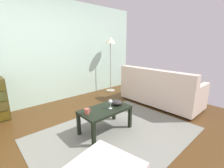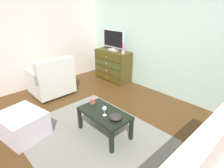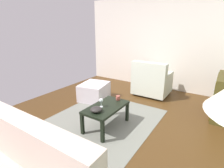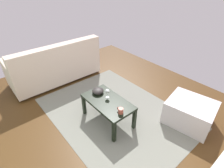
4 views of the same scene
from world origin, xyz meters
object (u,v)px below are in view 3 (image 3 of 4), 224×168
(mug, at_px, (118,98))
(bowl_decorative, at_px, (96,109))
(ottoman, at_px, (94,91))
(wine_glass, at_px, (101,101))
(coffee_table, at_px, (106,109))
(armchair, at_px, (151,82))

(mug, distance_m, bowl_decorative, 0.61)
(bowl_decorative, bearing_deg, ottoman, -139.69)
(wine_glass, height_order, ottoman, wine_glass)
(bowl_decorative, relative_size, ottoman, 0.27)
(coffee_table, height_order, armchair, armchair)
(ottoman, bearing_deg, coffee_table, 48.02)
(mug, height_order, bowl_decorative, bowl_decorative)
(wine_glass, distance_m, mug, 0.43)
(coffee_table, bearing_deg, armchair, 177.47)
(coffee_table, bearing_deg, mug, 173.82)
(coffee_table, relative_size, ottoman, 1.22)
(wine_glass, xyz_separation_m, ottoman, (-0.96, -0.93, -0.33))
(bowl_decorative, relative_size, armchair, 0.21)
(wine_glass, height_order, mug, wine_glass)
(coffee_table, distance_m, armchair, 1.95)
(ottoman, bearing_deg, armchair, 134.62)
(wine_glass, bearing_deg, coffee_table, 144.00)
(ottoman, bearing_deg, wine_glass, 44.26)
(coffee_table, xyz_separation_m, bowl_decorative, (0.27, -0.01, 0.10))
(coffee_table, xyz_separation_m, wine_glass, (0.07, -0.05, 0.17))
(coffee_table, distance_m, wine_glass, 0.20)
(coffee_table, height_order, ottoman, coffee_table)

